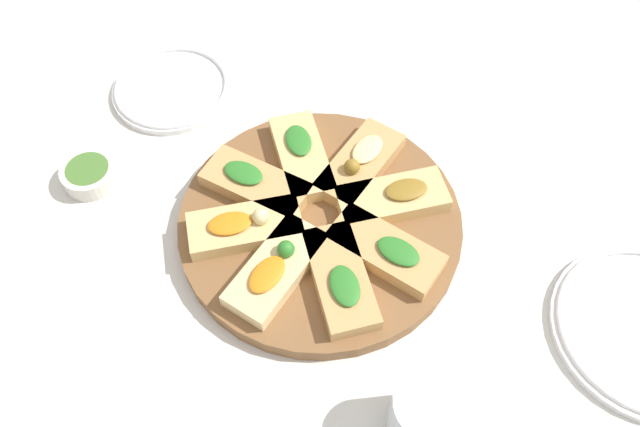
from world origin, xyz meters
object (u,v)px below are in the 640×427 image
at_px(serving_board, 320,223).
at_px(water_glass, 426,416).
at_px(plate_left, 172,88).
at_px(dipping_bowl, 89,174).

relative_size(serving_board, water_glass, 4.41).
distance_m(plate_left, dipping_bowl, 0.20).
bearing_deg(dipping_bowl, water_glass, -29.50).
relative_size(plate_left, dipping_bowl, 2.42).
distance_m(serving_board, water_glass, 0.29).
distance_m(serving_board, plate_left, 0.35).
bearing_deg(plate_left, dipping_bowl, -108.79).
bearing_deg(dipping_bowl, plate_left, 71.21).
height_order(water_glass, dipping_bowl, water_glass).
bearing_deg(serving_board, dipping_bowl, 174.85).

